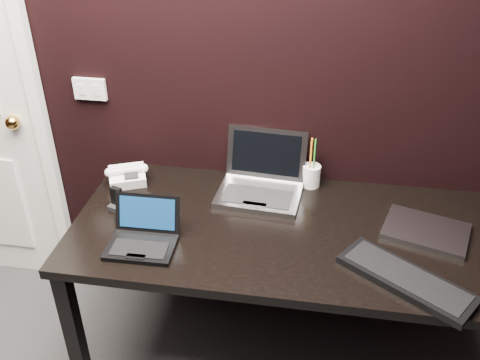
% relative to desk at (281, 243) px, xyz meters
% --- Properties ---
extents(wall_back, '(4.00, 0.00, 4.00)m').
position_rel_desk_xyz_m(wall_back, '(-0.30, 0.40, 0.64)').
color(wall_back, black).
rests_on(wall_back, ground).
extents(wall_switch, '(0.15, 0.02, 0.10)m').
position_rel_desk_xyz_m(wall_switch, '(-0.92, 0.39, 0.46)').
color(wall_switch, silver).
rests_on(wall_switch, wall_back).
extents(desk, '(1.70, 0.80, 0.74)m').
position_rel_desk_xyz_m(desk, '(0.00, 0.00, 0.00)').
color(desk, black).
rests_on(desk, ground).
extents(netbook, '(0.26, 0.24, 0.17)m').
position_rel_desk_xyz_m(netbook, '(-0.52, -0.19, 0.11)').
color(netbook, black).
rests_on(netbook, desk).
extents(silver_laptop, '(0.38, 0.35, 0.25)m').
position_rel_desk_xyz_m(silver_laptop, '(-0.12, 0.24, 0.13)').
color(silver_laptop, '#9E9EA4').
rests_on(silver_laptop, desk).
extents(ext_keyboard, '(0.49, 0.41, 0.03)m').
position_rel_desk_xyz_m(ext_keyboard, '(0.46, -0.25, 0.09)').
color(ext_keyboard, black).
rests_on(ext_keyboard, desk).
extents(closed_laptop, '(0.37, 0.31, 0.02)m').
position_rel_desk_xyz_m(closed_laptop, '(0.57, 0.06, 0.09)').
color(closed_laptop, '#9C9DA2').
rests_on(closed_laptop, desk).
extents(desk_phone, '(0.20, 0.20, 0.10)m').
position_rel_desk_xyz_m(desk_phone, '(-0.73, 0.23, 0.11)').
color(desk_phone, white).
rests_on(desk_phone, desk).
extents(mobile_phone, '(0.07, 0.06, 0.10)m').
position_rel_desk_xyz_m(mobile_phone, '(-0.70, 0.02, 0.12)').
color(mobile_phone, black).
rests_on(mobile_phone, desk).
extents(pen_cup, '(0.11, 0.11, 0.24)m').
position_rel_desk_xyz_m(pen_cup, '(0.10, 0.34, 0.13)').
color(pen_cup, white).
rests_on(pen_cup, desk).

